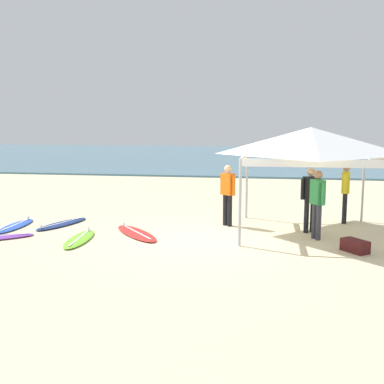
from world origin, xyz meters
name	(u,v)px	position (x,y,z in m)	size (l,w,h in m)	color
ground_plane	(208,239)	(0.00, 0.00, 0.00)	(80.00, 80.00, 0.00)	beige
sea	(252,156)	(0.00, 31.40, 0.05)	(80.00, 36.00, 0.10)	teal
canopy_tent	(310,141)	(2.48, 1.11, 2.39)	(3.48, 3.48, 2.75)	#B7B7BC
surfboard_navy	(62,224)	(-4.30, 0.90, 0.04)	(1.08, 1.98, 0.19)	navy
surfboard_blue	(16,226)	(-5.46, 0.47, 0.04)	(0.58, 1.84, 0.19)	blue
surfboard_red	(136,233)	(-1.90, 0.15, 0.04)	(1.79, 2.02, 0.19)	red
surfboard_lime	(80,239)	(-3.10, -0.66, 0.04)	(0.70, 1.94, 0.19)	#7AD12D
person_yellow	(345,189)	(3.63, 2.49, 0.99)	(0.28, 0.54, 1.71)	black
person_green	(317,200)	(2.63, 0.41, 0.99)	(0.36, 0.50, 1.71)	#383842
person_black	(310,195)	(2.53, 1.12, 0.99)	(0.51, 0.35, 1.71)	black
person_orange	(228,191)	(0.33, 1.58, 0.99)	(0.44, 0.40, 1.71)	black
gear_bag_near_tent	(355,246)	(3.37, -0.66, 0.14)	(0.60, 0.32, 0.28)	#4C1919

